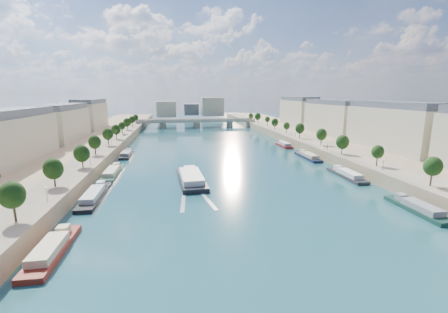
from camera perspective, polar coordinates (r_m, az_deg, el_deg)
name	(u,v)px	position (r m, az deg, el deg)	size (l,w,h in m)	color
ground	(216,157)	(152.69, -1.51, -0.18)	(700.00, 700.00, 0.00)	#0D2A39
quay_left	(65,157)	(159.70, -28.06, -0.14)	(44.00, 520.00, 5.00)	#9E8460
quay_right	(347,149)	(176.59, 22.32, 1.41)	(44.00, 520.00, 5.00)	#9E8460
pave_left	(98,151)	(154.97, -22.90, 0.96)	(14.00, 520.00, 0.10)	gray
pave_right	(321,145)	(168.86, 18.04, 2.15)	(14.00, 520.00, 0.10)	gray
trees_left	(102,139)	(155.57, -22.18, 3.08)	(4.80, 268.80, 8.26)	#382B1E
trees_right	(310,132)	(176.09, 16.10, 4.44)	(4.80, 268.80, 8.26)	#382B1E
lamps_left	(102,149)	(143.88, -22.17, 1.34)	(0.36, 200.36, 4.28)	black
lamps_right	(310,138)	(170.90, 15.99, 3.32)	(0.36, 200.36, 4.28)	black
buildings_left	(42,126)	(173.48, -31.33, 5.05)	(16.00, 226.00, 23.20)	#C2B795
buildings_right	(358,121)	(191.84, 24.14, 6.24)	(16.00, 226.00, 23.20)	#C2B795
skyline	(195,108)	(368.62, -5.64, 9.19)	(79.00, 42.00, 22.00)	#C2B795
bridge	(197,122)	(288.98, -5.22, 6.55)	(112.00, 12.00, 8.15)	#C1B79E
tour_barge	(191,178)	(111.96, -6.29, -4.12)	(10.65, 31.31, 4.18)	black
wake	(194,196)	(96.60, -5.76, -7.50)	(10.75, 26.02, 0.04)	silver
moored_barges_left	(92,200)	(99.01, -23.92, -7.51)	(5.00, 157.26, 3.60)	#172233
moored_barges_right	(350,177)	(124.48, 22.88, -3.55)	(5.00, 156.46, 3.60)	black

